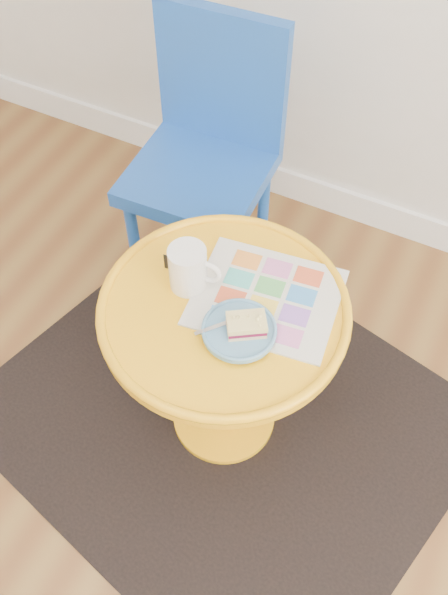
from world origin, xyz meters
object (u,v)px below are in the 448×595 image
at_px(side_table, 224,345).
at_px(newspaper, 266,297).
at_px(plate, 239,331).
at_px(chair, 208,147).
at_px(mug, 189,267).

distance_m(side_table, newspaper, 0.19).
distance_m(side_table, plate, 0.19).
bearing_deg(chair, side_table, -61.93).
bearing_deg(plate, mug, 154.74).
bearing_deg(mug, side_table, -20.58).
height_order(mug, plate, mug).
distance_m(chair, plate, 0.72).
bearing_deg(mug, newspaper, 7.24).
height_order(side_table, newspaper, newspaper).
relative_size(newspaper, plate, 1.99).
xyz_separation_m(newspaper, mug, (-0.18, -0.04, 0.06)).
xyz_separation_m(chair, newspaper, (0.40, -0.47, 0.05)).
xyz_separation_m(chair, mug, (0.22, -0.52, 0.11)).
distance_m(chair, mug, 0.57).
bearing_deg(mug, plate, -31.58).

